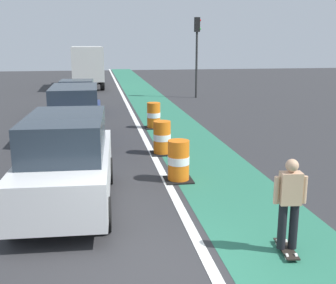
{
  "coord_description": "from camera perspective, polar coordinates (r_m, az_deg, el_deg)",
  "views": [
    {
      "loc": [
        -0.81,
        -5.85,
        3.58
      ],
      "look_at": [
        0.91,
        4.46,
        1.1
      ],
      "focal_mm": 45.19,
      "sensor_mm": 36.0,
      "label": 1
    }
  ],
  "objects": [
    {
      "name": "traffic_barrel_front",
      "position": [
        11.09,
        1.43,
        -2.61
      ],
      "size": [
        0.73,
        0.73,
        1.09
      ],
      "color": "orange",
      "rests_on": "ground"
    },
    {
      "name": "parked_suv_nearest",
      "position": [
        9.54,
        -13.48,
        -2.5
      ],
      "size": [
        2.09,
        4.68,
        2.04
      ],
      "color": "silver",
      "rests_on": "ground"
    },
    {
      "name": "bike_lane_strip",
      "position": [
        18.48,
        0.68,
        2.2
      ],
      "size": [
        2.5,
        80.0,
        0.01
      ],
      "primitive_type": "cube",
      "color": "#286B51",
      "rests_on": "ground"
    },
    {
      "name": "lane_divider_stripe",
      "position": [
        18.28,
        -3.95,
        2.04
      ],
      "size": [
        0.2,
        80.0,
        0.01
      ],
      "primitive_type": "cube",
      "color": "silver",
      "rests_on": "ground"
    },
    {
      "name": "traffic_light_corner",
      "position": [
        27.85,
        3.92,
        13.16
      ],
      "size": [
        0.41,
        0.32,
        5.1
      ],
      "color": "#2D2D2D",
      "rests_on": "ground"
    },
    {
      "name": "traffic_barrel_back",
      "position": [
        17.94,
        -1.94,
        3.56
      ],
      "size": [
        0.73,
        0.73,
        1.09
      ],
      "color": "orange",
      "rests_on": "ground"
    },
    {
      "name": "ground_plane",
      "position": [
        6.9,
        -1.44,
        -17.89
      ],
      "size": [
        100.0,
        100.0,
        0.0
      ],
      "primitive_type": "plane",
      "color": "#2D2D30"
    },
    {
      "name": "parked_suv_second",
      "position": [
        15.67,
        -12.4,
        3.69
      ],
      "size": [
        1.93,
        4.6,
        2.04
      ],
      "color": "navy",
      "rests_on": "ground"
    },
    {
      "name": "parked_sedan_third",
      "position": [
        22.32,
        -12.11,
        5.99
      ],
      "size": [
        2.02,
        4.16,
        1.7
      ],
      "color": "navy",
      "rests_on": "ground"
    },
    {
      "name": "skateboarder_on_lane",
      "position": [
        7.54,
        16.06,
        -7.93
      ],
      "size": [
        0.57,
        0.82,
        1.69
      ],
      "color": "black",
      "rests_on": "ground"
    },
    {
      "name": "traffic_barrel_mid",
      "position": [
        13.74,
        -0.81,
        0.53
      ],
      "size": [
        0.73,
        0.73,
        1.09
      ],
      "color": "orange",
      "rests_on": "ground"
    },
    {
      "name": "delivery_truck_down_block",
      "position": [
        34.73,
        -10.83,
        10.26
      ],
      "size": [
        2.54,
        7.66,
        3.23
      ],
      "color": "beige",
      "rests_on": "ground"
    }
  ]
}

